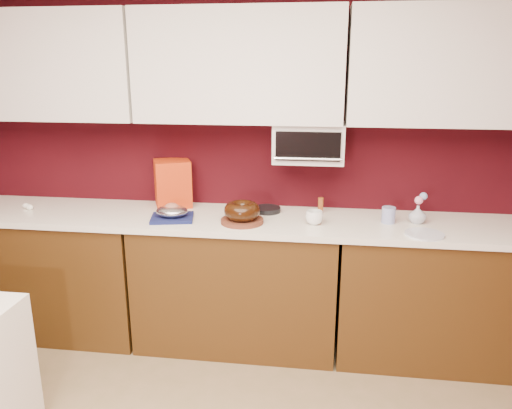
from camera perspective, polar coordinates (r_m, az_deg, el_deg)
The scene contains 27 objects.
wall_back at distance 3.47m, azimuth -1.40°, elevation 5.59°, with size 4.00×0.02×2.50m, color #36070D.
base_cabinet_left at distance 3.87m, azimuth -22.16°, elevation -7.21°, with size 1.31×0.58×0.86m, color #462A0E.
base_cabinet_center at distance 3.42m, azimuth -2.14°, elevation -8.99°, with size 1.31×0.58×0.86m, color #462A0E.
base_cabinet_right at distance 3.47m, azimuth 20.44°, elevation -9.70°, with size 1.31×0.58×0.86m, color #462A0E.
countertop at distance 3.26m, azimuth -2.22°, elevation -1.80°, with size 4.00×0.62×0.04m, color white.
upper_cabinet_left at distance 3.71m, azimuth -23.37°, elevation 14.34°, with size 1.31×0.33×0.70m, color white.
upper_cabinet_center at distance 3.25m, azimuth -1.95°, elevation 15.53°, with size 1.31×0.33×0.70m, color white.
upper_cabinet_right at distance 3.30m, azimuth 22.34°, elevation 14.40°, with size 1.31×0.33×0.70m, color white.
toaster_oven at distance 3.26m, azimuth 6.06°, elevation 7.08°, with size 0.45×0.30×0.25m, color white.
toaster_oven_door at distance 3.10m, azimuth 5.96°, elevation 6.63°, with size 0.40×0.02×0.18m, color black.
toaster_oven_handle at distance 3.10m, azimuth 5.91°, elevation 5.22°, with size 0.02×0.02×0.42m, color silver.
cake_base at distance 3.14m, azimuth -1.60°, elevation -1.89°, with size 0.27×0.27×0.02m, color #5E2C1C.
bundt_cake at distance 3.12m, azimuth -1.60°, elevation -0.71°, with size 0.23×0.23×0.09m, color black.
navy_towel at distance 3.25m, azimuth -9.55°, elevation -1.51°, with size 0.27×0.22×0.02m, color #141A4D.
foil_ham_nest at distance 3.24m, azimuth -9.59°, elevation -0.75°, with size 0.20×0.17×0.08m, color silver.
roasted_ham at distance 3.23m, azimuth -9.61°, elevation -0.33°, with size 0.09×0.08×0.06m, color #A5614B.
pandoro_box at distance 3.52m, azimuth -9.48°, elevation 2.41°, with size 0.24×0.22×0.32m, color #AE160B.
dark_pan at distance 3.37m, azimuth 1.29°, elevation -0.58°, with size 0.18×0.18×0.03m, color black.
coffee_mug at distance 3.12m, azimuth 6.68°, elevation -1.33°, with size 0.09×0.09×0.11m, color white.
blue_jar at distance 3.24m, azimuth 14.90°, elevation -1.16°, with size 0.08×0.08×0.10m, color #1C359B.
flower_vase at distance 3.28m, azimuth 17.99°, elevation -0.94°, with size 0.09×0.09×0.13m, color #ABB2C2.
flower_pink at distance 3.26m, azimuth 18.11°, elevation 0.47°, with size 0.05×0.05×0.05m, color pink.
flower_blue at distance 3.28m, azimuth 18.60°, elevation 0.91°, with size 0.05×0.05×0.05m, color #819CCE.
china_plate at distance 3.08m, azimuth 18.70°, elevation -3.24°, with size 0.22×0.22×0.01m, color white.
amber_bottle at distance 3.36m, azimuth 7.40°, elevation -0.08°, with size 0.04×0.04×0.11m, color brown.
egg_left at distance 3.74m, azimuth -24.46°, elevation -0.27°, with size 0.05×0.04×0.04m, color white.
egg_right at distance 3.79m, azimuth -24.80°, elevation -0.13°, with size 0.05×0.04×0.04m, color white.
Camera 1 is at (0.55, -1.12, 1.87)m, focal length 35.00 mm.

